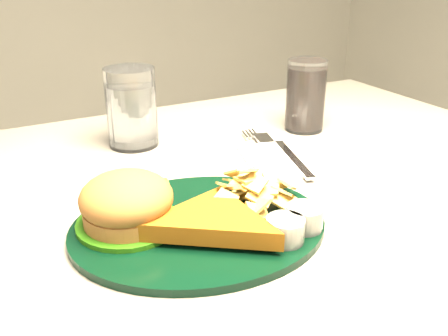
# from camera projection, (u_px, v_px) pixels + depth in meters

# --- Properties ---
(dinner_plate) EXTENTS (0.34, 0.30, 0.07)m
(dinner_plate) POSITION_uv_depth(u_px,v_px,m) (199.00, 204.00, 0.58)
(dinner_plate) COLOR black
(dinner_plate) RESTS_ON table
(water_glass) EXTENTS (0.11, 0.11, 0.13)m
(water_glass) POSITION_uv_depth(u_px,v_px,m) (132.00, 108.00, 0.82)
(water_glass) COLOR silver
(water_glass) RESTS_ON table
(cola_glass) EXTENTS (0.09, 0.09, 0.13)m
(cola_glass) POSITION_uv_depth(u_px,v_px,m) (306.00, 95.00, 0.89)
(cola_glass) COLOR black
(cola_glass) RESTS_ON table
(fork_napkin) EXTENTS (0.20, 0.23, 0.01)m
(fork_napkin) POSITION_uv_depth(u_px,v_px,m) (289.00, 156.00, 0.78)
(fork_napkin) COLOR white
(fork_napkin) RESTS_ON table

